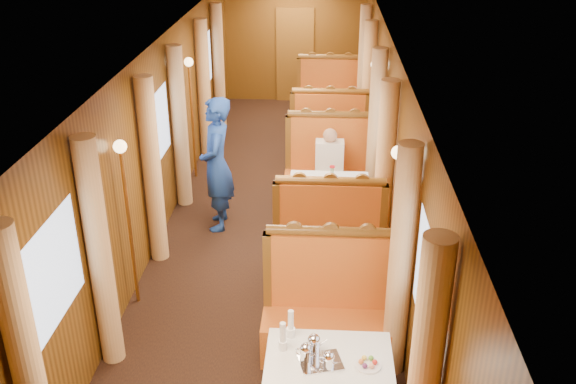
# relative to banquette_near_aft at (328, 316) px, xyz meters

# --- Properties ---
(floor) EXTENTS (3.00, 12.00, 0.01)m
(floor) POSITION_rel_banquette_near_aft_xyz_m (-0.75, 2.49, -0.42)
(floor) COLOR black
(floor) RESTS_ON ground
(ceiling) EXTENTS (3.00, 12.00, 0.01)m
(ceiling) POSITION_rel_banquette_near_aft_xyz_m (-0.75, 2.49, 2.08)
(ceiling) COLOR silver
(ceiling) RESTS_ON wall_left
(wall_far) EXTENTS (3.00, 0.01, 2.50)m
(wall_far) POSITION_rel_banquette_near_aft_xyz_m (-0.75, 8.49, 0.83)
(wall_far) COLOR brown
(wall_far) RESTS_ON floor
(wall_left) EXTENTS (0.01, 12.00, 2.50)m
(wall_left) POSITION_rel_banquette_near_aft_xyz_m (-2.25, 2.49, 0.83)
(wall_left) COLOR brown
(wall_left) RESTS_ON floor
(wall_right) EXTENTS (0.01, 12.00, 2.50)m
(wall_right) POSITION_rel_banquette_near_aft_xyz_m (0.75, 2.49, 0.83)
(wall_right) COLOR brown
(wall_right) RESTS_ON floor
(doorway_far) EXTENTS (0.80, 0.04, 2.00)m
(doorway_far) POSITION_rel_banquette_near_aft_xyz_m (-0.75, 8.46, 0.58)
(doorway_far) COLOR brown
(doorway_far) RESTS_ON floor
(banquette_near_aft) EXTENTS (1.30, 0.55, 1.34)m
(banquette_near_aft) POSITION_rel_banquette_near_aft_xyz_m (0.00, 0.00, 0.00)
(banquette_near_aft) COLOR #B93B14
(banquette_near_aft) RESTS_ON floor
(table_mid) EXTENTS (1.05, 0.72, 0.75)m
(table_mid) POSITION_rel_banquette_near_aft_xyz_m (0.00, 2.49, -0.05)
(table_mid) COLOR white
(table_mid) RESTS_ON floor
(banquette_mid_fwd) EXTENTS (1.30, 0.55, 1.34)m
(banquette_mid_fwd) POSITION_rel_banquette_near_aft_xyz_m (0.00, 1.47, 0.00)
(banquette_mid_fwd) COLOR #B93B14
(banquette_mid_fwd) RESTS_ON floor
(banquette_mid_aft) EXTENTS (1.30, 0.55, 1.34)m
(banquette_mid_aft) POSITION_rel_banquette_near_aft_xyz_m (0.00, 3.50, 0.00)
(banquette_mid_aft) COLOR #B93B14
(banquette_mid_aft) RESTS_ON floor
(table_far) EXTENTS (1.05, 0.72, 0.75)m
(table_far) POSITION_rel_banquette_near_aft_xyz_m (0.00, 5.99, -0.05)
(table_far) COLOR white
(table_far) RESTS_ON floor
(banquette_far_fwd) EXTENTS (1.30, 0.55, 1.34)m
(banquette_far_fwd) POSITION_rel_banquette_near_aft_xyz_m (0.00, 4.97, 0.00)
(banquette_far_fwd) COLOR #B93B14
(banquette_far_fwd) RESTS_ON floor
(banquette_far_aft) EXTENTS (1.30, 0.55, 1.34)m
(banquette_far_aft) POSITION_rel_banquette_near_aft_xyz_m (0.00, 7.00, 0.00)
(banquette_far_aft) COLOR #B93B14
(banquette_far_aft) RESTS_ON floor
(tea_tray) EXTENTS (0.40, 0.34, 0.01)m
(tea_tray) POSITION_rel_banquette_near_aft_xyz_m (-0.07, -1.09, 0.33)
(tea_tray) COLOR silver
(tea_tray) RESTS_ON table_near
(teapot_left) EXTENTS (0.19, 0.16, 0.13)m
(teapot_left) POSITION_rel_banquette_near_aft_xyz_m (-0.19, -1.07, 0.39)
(teapot_left) COLOR silver
(teapot_left) RESTS_ON tea_tray
(teapot_right) EXTENTS (0.18, 0.16, 0.13)m
(teapot_right) POSITION_rel_banquette_near_aft_xyz_m (-0.01, -1.16, 0.39)
(teapot_right) COLOR silver
(teapot_right) RESTS_ON tea_tray
(teapot_back) EXTENTS (0.21, 0.18, 0.14)m
(teapot_back) POSITION_rel_banquette_near_aft_xyz_m (-0.13, -0.98, 0.40)
(teapot_back) COLOR silver
(teapot_back) RESTS_ON tea_tray
(fruit_plate) EXTENTS (0.22, 0.22, 0.05)m
(fruit_plate) POSITION_rel_banquette_near_aft_xyz_m (0.31, -1.10, 0.35)
(fruit_plate) COLOR white
(fruit_plate) RESTS_ON table_near
(cup_inboard) EXTENTS (0.08, 0.08, 0.26)m
(cup_inboard) POSITION_rel_banquette_near_aft_xyz_m (-0.39, -0.93, 0.43)
(cup_inboard) COLOR white
(cup_inboard) RESTS_ON table_near
(cup_outboard) EXTENTS (0.08, 0.08, 0.26)m
(cup_outboard) POSITION_rel_banquette_near_aft_xyz_m (-0.33, -0.76, 0.43)
(cup_outboard) COLOR white
(cup_outboard) RESTS_ON table_near
(rose_vase_mid) EXTENTS (0.06, 0.06, 0.36)m
(rose_vase_mid) POSITION_rel_banquette_near_aft_xyz_m (0.03, 2.45, 0.50)
(rose_vase_mid) COLOR silver
(rose_vase_mid) RESTS_ON table_mid
(rose_vase_far) EXTENTS (0.06, 0.06, 0.36)m
(rose_vase_far) POSITION_rel_banquette_near_aft_xyz_m (-0.04, 6.02, 0.50)
(rose_vase_far) COLOR silver
(rose_vase_far) RESTS_ON table_far
(window_left_near) EXTENTS (0.01, 1.20, 0.90)m
(window_left_near) POSITION_rel_banquette_near_aft_xyz_m (-2.24, -1.01, 1.03)
(window_left_near) COLOR #98ADCC
(window_left_near) RESTS_ON wall_left
(curtain_left_near_a) EXTENTS (0.22, 0.22, 2.35)m
(curtain_left_near_a) POSITION_rel_banquette_near_aft_xyz_m (-2.13, -1.79, 0.75)
(curtain_left_near_a) COLOR tan
(curtain_left_near_a) RESTS_ON floor
(curtain_left_near_b) EXTENTS (0.22, 0.22, 2.35)m
(curtain_left_near_b) POSITION_rel_banquette_near_aft_xyz_m (-2.13, -0.23, 0.75)
(curtain_left_near_b) COLOR tan
(curtain_left_near_b) RESTS_ON floor
(window_right_near) EXTENTS (0.01, 1.20, 0.90)m
(window_right_near) POSITION_rel_banquette_near_aft_xyz_m (0.74, -1.01, 1.03)
(window_right_near) COLOR #98ADCC
(window_right_near) RESTS_ON wall_right
(curtain_right_near_b) EXTENTS (0.22, 0.22, 2.35)m
(curtain_right_near_b) POSITION_rel_banquette_near_aft_xyz_m (0.63, -0.23, 0.75)
(curtain_right_near_b) COLOR tan
(curtain_right_near_b) RESTS_ON floor
(window_left_mid) EXTENTS (0.01, 1.20, 0.90)m
(window_left_mid) POSITION_rel_banquette_near_aft_xyz_m (-2.24, 2.49, 1.03)
(window_left_mid) COLOR #98ADCC
(window_left_mid) RESTS_ON wall_left
(curtain_left_mid_a) EXTENTS (0.22, 0.22, 2.35)m
(curtain_left_mid_a) POSITION_rel_banquette_near_aft_xyz_m (-2.13, 1.71, 0.75)
(curtain_left_mid_a) COLOR tan
(curtain_left_mid_a) RESTS_ON floor
(curtain_left_mid_b) EXTENTS (0.22, 0.22, 2.35)m
(curtain_left_mid_b) POSITION_rel_banquette_near_aft_xyz_m (-2.13, 3.27, 0.75)
(curtain_left_mid_b) COLOR tan
(curtain_left_mid_b) RESTS_ON floor
(window_right_mid) EXTENTS (0.01, 1.20, 0.90)m
(window_right_mid) POSITION_rel_banquette_near_aft_xyz_m (0.74, 2.49, 1.03)
(window_right_mid) COLOR #98ADCC
(window_right_mid) RESTS_ON wall_right
(curtain_right_mid_a) EXTENTS (0.22, 0.22, 2.35)m
(curtain_right_mid_a) POSITION_rel_banquette_near_aft_xyz_m (0.63, 1.71, 0.75)
(curtain_right_mid_a) COLOR tan
(curtain_right_mid_a) RESTS_ON floor
(curtain_right_mid_b) EXTENTS (0.22, 0.22, 2.35)m
(curtain_right_mid_b) POSITION_rel_banquette_near_aft_xyz_m (0.63, 3.27, 0.75)
(curtain_right_mid_b) COLOR tan
(curtain_right_mid_b) RESTS_ON floor
(window_left_far) EXTENTS (0.01, 1.20, 0.90)m
(window_left_far) POSITION_rel_banquette_near_aft_xyz_m (-2.24, 5.99, 1.03)
(window_left_far) COLOR #98ADCC
(window_left_far) RESTS_ON wall_left
(curtain_left_far_a) EXTENTS (0.22, 0.22, 2.35)m
(curtain_left_far_a) POSITION_rel_banquette_near_aft_xyz_m (-2.13, 5.21, 0.75)
(curtain_left_far_a) COLOR tan
(curtain_left_far_a) RESTS_ON floor
(curtain_left_far_b) EXTENTS (0.22, 0.22, 2.35)m
(curtain_left_far_b) POSITION_rel_banquette_near_aft_xyz_m (-2.13, 6.77, 0.75)
(curtain_left_far_b) COLOR tan
(curtain_left_far_b) RESTS_ON floor
(window_right_far) EXTENTS (0.01, 1.20, 0.90)m
(window_right_far) POSITION_rel_banquette_near_aft_xyz_m (0.74, 5.99, 1.03)
(window_right_far) COLOR #98ADCC
(window_right_far) RESTS_ON wall_right
(curtain_right_far_a) EXTENTS (0.22, 0.22, 2.35)m
(curtain_right_far_a) POSITION_rel_banquette_near_aft_xyz_m (0.63, 5.21, 0.75)
(curtain_right_far_a) COLOR tan
(curtain_right_far_a) RESTS_ON floor
(curtain_right_far_b) EXTENTS (0.22, 0.22, 2.35)m
(curtain_right_far_b) POSITION_rel_banquette_near_aft_xyz_m (0.63, 6.77, 0.75)
(curtain_right_far_b) COLOR tan
(curtain_right_far_b) RESTS_ON floor
(sconce_left_fore) EXTENTS (0.14, 0.14, 1.95)m
(sconce_left_fore) POSITION_rel_banquette_near_aft_xyz_m (-2.15, 0.74, 0.96)
(sconce_left_fore) COLOR #BF8C3F
(sconce_left_fore) RESTS_ON floor
(sconce_right_fore) EXTENTS (0.14, 0.14, 1.95)m
(sconce_right_fore) POSITION_rel_banquette_near_aft_xyz_m (0.65, 0.74, 0.96)
(sconce_right_fore) COLOR #BF8C3F
(sconce_right_fore) RESTS_ON floor
(sconce_left_aft) EXTENTS (0.14, 0.14, 1.95)m
(sconce_left_aft) POSITION_rel_banquette_near_aft_xyz_m (-2.15, 4.24, 0.96)
(sconce_left_aft) COLOR #BF8C3F
(sconce_left_aft) RESTS_ON floor
(sconce_right_aft) EXTENTS (0.14, 0.14, 1.95)m
(sconce_right_aft) POSITION_rel_banquette_near_aft_xyz_m (0.65, 4.24, 0.96)
(sconce_right_aft) COLOR #BF8C3F
(sconce_right_aft) RESTS_ON floor
(steward) EXTENTS (0.51, 0.72, 1.84)m
(steward) POSITION_rel_banquette_near_aft_xyz_m (-1.50, 2.58, 0.50)
(steward) COLOR navy
(steward) RESTS_ON floor
(passenger) EXTENTS (0.40, 0.44, 0.76)m
(passenger) POSITION_rel_banquette_near_aft_xyz_m (-0.00, 3.23, 0.32)
(passenger) COLOR beige
(passenger) RESTS_ON banquette_mid_aft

